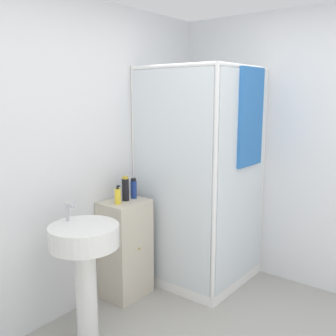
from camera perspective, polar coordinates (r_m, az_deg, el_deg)
The scene contains 7 objects.
wall_back at distance 3.13m, azimuth -15.46°, elevation 0.88°, with size 6.40×0.06×2.50m, color silver.
shower_enclosure at distance 3.74m, azimuth 5.24°, elevation -7.89°, with size 0.90×0.93×2.00m.
vanity_cabinet at distance 3.53m, azimuth -6.21°, elevation -11.55°, with size 0.40×0.33×0.86m.
sink at distance 2.88m, azimuth -11.99°, elevation -12.19°, with size 0.49×0.49×1.00m.
soap_dispenser at distance 3.29m, azimuth -7.32°, elevation -4.08°, with size 0.05×0.05×0.16m.
shampoo_bottle_tall_black at distance 3.38m, azimuth -6.20°, elevation -3.01°, with size 0.06×0.06×0.21m.
shampoo_bottle_blue at distance 3.45m, azimuth -5.01°, elevation -3.00°, with size 0.05×0.05×0.18m.
Camera 1 is at (-1.82, -0.79, 1.76)m, focal length 42.00 mm.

